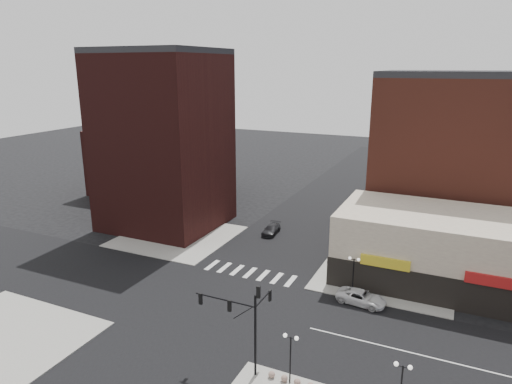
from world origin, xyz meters
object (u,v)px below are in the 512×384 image
at_px(street_lamp_se_a, 291,347).
at_px(dark_sedan_north, 271,229).
at_px(traffic_signal, 246,314).
at_px(street_lamp_ne, 354,266).
at_px(street_lamp_se_b, 402,376).
at_px(white_suv, 361,297).

distance_m(street_lamp_se_a, dark_sedan_north, 32.36).
xyz_separation_m(traffic_signal, dark_sedan_north, (-10.10, 28.95, -4.31)).
height_order(traffic_signal, dark_sedan_north, traffic_signal).
xyz_separation_m(street_lamp_ne, dark_sedan_north, (-14.86, 13.12, -2.64)).
distance_m(street_lamp_se_b, street_lamp_ne, 17.46).
bearing_deg(white_suv, traffic_signal, 163.58).
height_order(traffic_signal, street_lamp_se_a, traffic_signal).
relative_size(street_lamp_se_a, white_suv, 0.83).
bearing_deg(street_lamp_se_b, traffic_signal, 179.18).
relative_size(street_lamp_se_b, dark_sedan_north, 0.92).
xyz_separation_m(street_lamp_se_a, street_lamp_ne, (1.00, 16.00, 0.00)).
bearing_deg(street_lamp_se_a, white_suv, 81.07).
distance_m(street_lamp_se_b, white_suv, 15.80).
distance_m(street_lamp_ne, dark_sedan_north, 20.00).
bearing_deg(street_lamp_se_b, white_suv, 111.54).
xyz_separation_m(traffic_signal, street_lamp_se_b, (11.76, -0.17, -1.67)).
distance_m(traffic_signal, dark_sedan_north, 30.96).
height_order(street_lamp_se_a, street_lamp_ne, same).
relative_size(street_lamp_ne, white_suv, 0.83).
bearing_deg(traffic_signal, white_suv, 67.14).
relative_size(white_suv, dark_sedan_north, 1.11).
height_order(traffic_signal, white_suv, traffic_signal).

